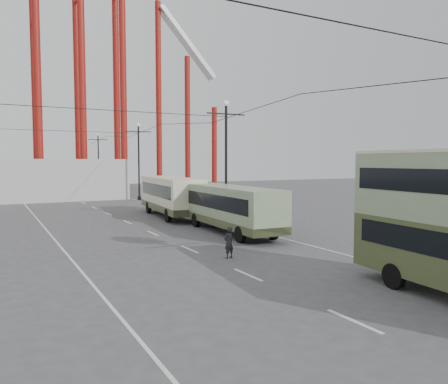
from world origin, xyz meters
TOP-DOWN VIEW (x-y plane):
  - ground at (0.00, 0.00)m, footprint 160.00×160.00m
  - road_markings at (-0.86, 19.70)m, footprint 12.52×120.00m
  - lamp_post_mid at (5.60, 18.00)m, footprint 3.20×0.44m
  - lamp_post_far at (5.60, 40.00)m, footprint 3.20×0.44m
  - lamp_post_distant at (5.60, 62.00)m, footprint 3.20×0.44m
  - roller_coaster at (-2.49, 56.89)m, footprint 52.95×5.00m
  - fairground_shed at (-6.00, 47.00)m, footprint 22.00×10.00m
  - single_decker_green at (3.64, 13.92)m, footprint 3.01×10.95m
  - single_decker_cream at (3.27, 23.64)m, footprint 3.71×10.96m
  - pedestrian at (-0.17, 7.12)m, footprint 0.65×0.51m

SIDE VIEW (x-z plane):
  - ground at x=0.00m, z-range 0.00..0.00m
  - road_markings at x=-0.86m, z-range 0.00..0.01m
  - pedestrian at x=-0.17m, z-range 0.00..1.55m
  - single_decker_green at x=3.64m, z-range 0.20..3.26m
  - single_decker_cream at x=3.27m, z-range 0.21..3.56m
  - fairground_shed at x=-6.00m, z-range 0.00..5.00m
  - lamp_post_mid at x=5.60m, z-range 0.02..9.34m
  - lamp_post_far at x=5.60m, z-range 0.02..9.34m
  - lamp_post_distant at x=5.60m, z-range 0.02..9.34m
  - roller_coaster at x=-2.49m, z-range -4.82..50.66m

